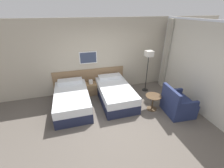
% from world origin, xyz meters
% --- Properties ---
extents(ground_plane, '(16.00, 16.00, 0.00)m').
position_xyz_m(ground_plane, '(0.00, 0.00, 0.00)').
color(ground_plane, '#5B544C').
extents(wall_headboard, '(10.00, 0.10, 2.70)m').
position_xyz_m(wall_headboard, '(-0.03, 2.32, 1.30)').
color(wall_headboard, '#B7AD99').
rests_on(wall_headboard, ground_plane).
extents(wall_window, '(0.21, 4.79, 2.70)m').
position_xyz_m(wall_window, '(2.59, 0.00, 1.34)').
color(wall_window, white).
rests_on(wall_window, ground_plane).
extents(bed_near_door, '(1.06, 1.92, 0.70)m').
position_xyz_m(bed_near_door, '(-1.26, 1.30, 0.29)').
color(bed_near_door, '#1E233D').
rests_on(bed_near_door, ground_plane).
extents(bed_near_window, '(1.06, 1.92, 0.70)m').
position_xyz_m(bed_near_window, '(0.21, 1.30, 0.29)').
color(bed_near_window, '#1E233D').
rests_on(bed_near_window, ground_plane).
extents(nightstand, '(0.45, 0.36, 0.57)m').
position_xyz_m(nightstand, '(-0.52, 2.03, 0.23)').
color(nightstand, '#9E7A51').
rests_on(nightstand, ground_plane).
extents(floor_lamp, '(0.26, 0.26, 1.61)m').
position_xyz_m(floor_lamp, '(1.60, 1.71, 1.37)').
color(floor_lamp, black).
rests_on(floor_lamp, ground_plane).
extents(side_table, '(0.49, 0.49, 0.51)m').
position_xyz_m(side_table, '(1.23, 0.49, 0.36)').
color(side_table, brown).
rests_on(side_table, ground_plane).
extents(armchair, '(0.82, 0.91, 0.89)m').
position_xyz_m(armchair, '(1.86, 0.11, 0.29)').
color(armchair, navy).
rests_on(armchair, ground_plane).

